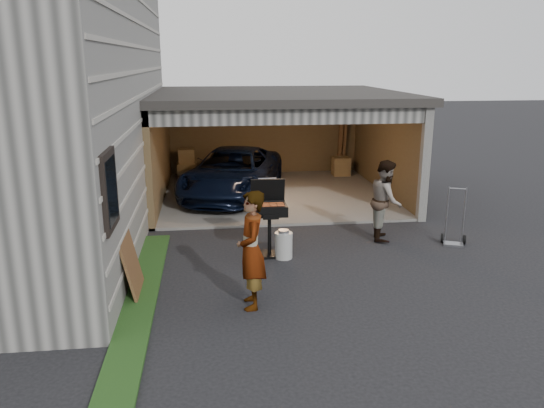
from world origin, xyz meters
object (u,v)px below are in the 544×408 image
at_px(bbq_grill, 269,212).
at_px(plywood_panel, 132,265).
at_px(woman, 251,250).
at_px(man, 386,200).
at_px(minivan, 232,175).
at_px(hand_truck, 454,233).
at_px(propane_tank, 284,245).

height_order(bbq_grill, plywood_panel, bbq_grill).
relative_size(woman, plywood_panel, 1.79).
bearing_deg(woman, man, 132.55).
bearing_deg(minivan, bbq_grill, -66.85).
xyz_separation_m(woman, man, (3.10, 2.90, -0.07)).
bearing_deg(minivan, plywood_panel, -90.22).
relative_size(minivan, woman, 2.52).
relative_size(minivan, hand_truck, 3.86).
distance_m(woman, man, 4.25).
height_order(bbq_grill, propane_tank, bbq_grill).
distance_m(minivan, propane_tank, 4.93).
bearing_deg(bbq_grill, minivan, 96.02).
distance_m(propane_tank, plywood_panel, 3.01).
xyz_separation_m(man, plywood_panel, (-5.00, -2.23, -0.35)).
relative_size(minivan, plywood_panel, 4.49).
xyz_separation_m(propane_tank, plywood_panel, (-2.69, -1.34, 0.25)).
bearing_deg(plywood_panel, woman, -19.43).
height_order(plywood_panel, hand_truck, hand_truck).
relative_size(man, hand_truck, 1.42).
relative_size(man, bbq_grill, 1.15).
height_order(propane_tank, plywood_panel, plywood_panel).
bearing_deg(woman, hand_truck, 117.66).
xyz_separation_m(propane_tank, hand_truck, (3.64, 0.37, -0.03)).
bearing_deg(woman, minivan, 179.17).
distance_m(minivan, woman, 6.87).
xyz_separation_m(bbq_grill, propane_tank, (0.26, -0.19, -0.63)).
bearing_deg(man, hand_truck, -96.84).
relative_size(bbq_grill, plywood_panel, 1.44).
distance_m(bbq_grill, hand_truck, 3.96).
height_order(minivan, man, man).
bearing_deg(woman, bbq_grill, 165.95).
relative_size(minivan, bbq_grill, 3.13).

